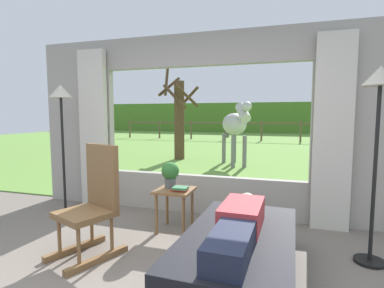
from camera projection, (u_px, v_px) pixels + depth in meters
The scene contains 16 objects.
back_wall_with_window at pixel (201, 127), 4.22m from camera, with size 5.20×0.12×2.55m.
curtain_panel_left at pixel (94, 129), 4.59m from camera, with size 0.44×0.10×2.40m, color beige.
curtain_panel_right at pixel (333, 133), 3.60m from camera, with size 0.44×0.10×2.40m, color beige.
outdoor_pasture_lawn at pixel (259, 144), 14.71m from camera, with size 36.00×21.68×0.02m, color olive.
distant_hill_ridge at pixel (269, 118), 23.96m from camera, with size 36.00×2.00×2.40m, color #4D7B2A.
recliner_sofa at pixel (239, 256), 2.54m from camera, with size 0.96×1.73×0.42m.
reclining_person at pixel (239, 224), 2.47m from camera, with size 0.36×1.43×0.22m.
rocking_chair at pixel (94, 201), 3.02m from camera, with size 0.68×0.80×1.12m.
side_table at pixel (175, 197), 3.63m from camera, with size 0.44×0.44×0.52m.
potted_plant at pixel (170, 173), 3.68m from camera, with size 0.22×0.22×0.32m.
book_stack at pixel (180, 189), 3.53m from camera, with size 0.20×0.15×0.05m.
floor_lamp_left at pixel (61, 110), 4.10m from camera, with size 0.32×0.32×1.84m.
floor_lamp_right at pixel (379, 106), 2.72m from camera, with size 0.32×0.32×1.87m.
horse at pixel (235, 125), 8.18m from camera, with size 1.17×1.75×1.73m.
pasture_tree at pixel (179, 116), 9.33m from camera, with size 1.18×1.23×2.94m.
pasture_fence_line at pixel (262, 127), 16.08m from camera, with size 16.10×0.10×1.10m.
Camera 1 is at (1.11, -1.82, 1.42)m, focal length 27.79 mm.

